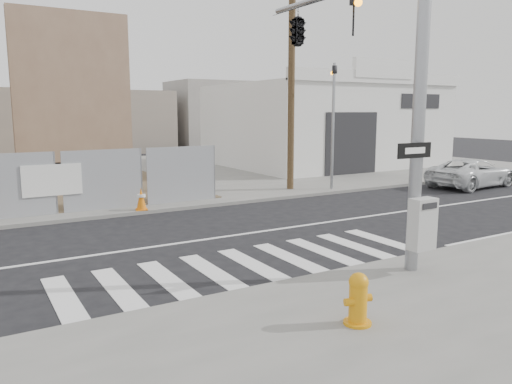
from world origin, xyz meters
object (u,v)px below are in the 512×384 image
fire_hydrant (358,299)px  auto_shop (322,125)px  suv (472,173)px  traffic_cone_d (141,199)px  signal_pole (332,52)px

fire_hydrant → auto_shop: bearing=70.8°
auto_shop → fire_hydrant: bearing=-126.6°
auto_shop → suv: size_ratio=2.63×
fire_hydrant → traffic_cone_d: 10.51m
auto_shop → traffic_cone_d: size_ratio=16.04×
auto_shop → traffic_cone_d: auto_shop is taller
signal_pole → fire_hydrant: bearing=-123.4°
signal_pole → auto_shop: bearing=52.5°
fire_hydrant → suv: 17.00m
suv → traffic_cone_d: (-14.65, 1.77, -0.15)m
signal_pole → auto_shop: (11.50, 15.01, -2.25)m
auto_shop → fire_hydrant: size_ratio=14.54×
fire_hydrant → suv: size_ratio=0.18×
suv → traffic_cone_d: 14.76m
fire_hydrant → suv: (14.59, 8.74, 0.11)m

